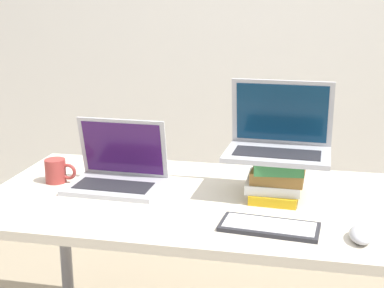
{
  "coord_description": "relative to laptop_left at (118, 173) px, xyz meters",
  "views": [
    {
      "loc": [
        0.25,
        -1.26,
        1.34
      ],
      "look_at": [
        -0.09,
        0.38,
        0.88
      ],
      "focal_mm": 50.0,
      "sensor_mm": 36.0,
      "label": 1
    }
  ],
  "objects": [
    {
      "name": "desk",
      "position": [
        0.36,
        -0.04,
        -0.12
      ],
      "size": [
        1.55,
        0.76,
        0.7
      ],
      "color": "beige",
      "rests_on": "ground_plane"
    },
    {
      "name": "laptop_left",
      "position": [
        0.0,
        0.0,
        0.0
      ],
      "size": [
        0.33,
        0.24,
        0.23
      ],
      "color": "#B2B2B7",
      "rests_on": "desk"
    },
    {
      "name": "wireless_keyboard",
      "position": [
        0.54,
        -0.26,
        -0.04
      ],
      "size": [
        0.29,
        0.15,
        0.01
      ],
      "color": "#28282D",
      "rests_on": "desk"
    },
    {
      "name": "mug",
      "position": [
        -0.23,
        -0.0,
        -0.0
      ],
      "size": [
        0.12,
        0.07,
        0.08
      ],
      "color": "#9E3833",
      "rests_on": "desk"
    },
    {
      "name": "laptop_on_books",
      "position": [
        0.55,
        0.04,
        0.14
      ],
      "size": [
        0.35,
        0.25,
        0.24
      ],
      "color": "#B2B2B7",
      "rests_on": "book_stack"
    },
    {
      "name": "book_stack",
      "position": [
        0.55,
        0.02,
        0.02
      ],
      "size": [
        0.19,
        0.24,
        0.14
      ],
      "color": "gold",
      "rests_on": "desk"
    },
    {
      "name": "mouse",
      "position": [
        0.79,
        -0.28,
        -0.03
      ],
      "size": [
        0.06,
        0.11,
        0.04
      ],
      "color": "#B2B2B7",
      "rests_on": "desk"
    }
  ]
}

